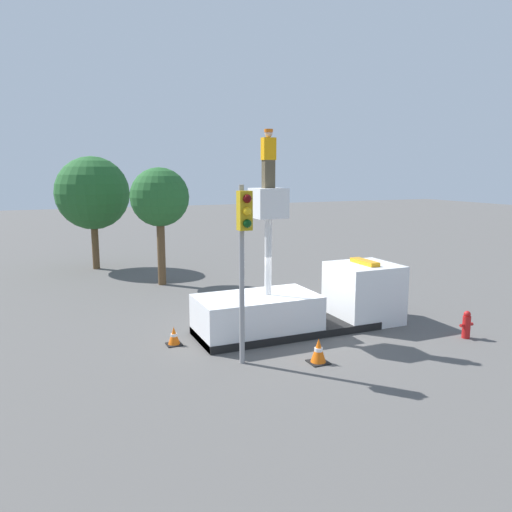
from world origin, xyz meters
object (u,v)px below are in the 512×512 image
Objects in this scene: traffic_cone_rear at (174,336)px; traffic_cone_curbside at (318,351)px; tree_right_bg at (160,198)px; bucket_truck at (305,304)px; traffic_light_pole at (244,239)px; fire_hydrant at (466,325)px; worker at (268,159)px; tree_left_bg at (93,193)px.

traffic_cone_rear is 4.38m from traffic_cone_curbside.
traffic_cone_rear is 0.10× the size of tree_right_bg.
bucket_truck is 1.46× the size of traffic_light_pole.
bucket_truck is at bearing 68.56° from traffic_cone_curbside.
bucket_truck is at bearing -71.45° from tree_right_bg.
traffic_light_pole is 7.78m from fire_hydrant.
bucket_truck is 12.56× the size of traffic_cone_rear.
fire_hydrant reaches higher than traffic_cone_curbside.
traffic_light_pole is at bearing 160.53° from traffic_cone_curbside.
traffic_light_pole is at bearing -128.54° from worker.
bucket_truck is at bearing 34.84° from traffic_light_pole.
fire_hydrant is at bearing -0.52° from traffic_cone_curbside.
tree_right_bg is at bearing 100.06° from worker.
tree_left_bg is (-4.11, 16.20, 3.67)m from traffic_cone_curbside.
traffic_cone_curbside is 0.12× the size of tree_left_bg.
worker is at bearing 153.16° from fire_hydrant.
tree_right_bg reaches higher than bucket_truck.
bucket_truck is 1.18× the size of tree_left_bg.
tree_right_bg is at bearing -65.03° from tree_left_bg.
traffic_cone_rear is at bearing 120.54° from traffic_light_pole.
fire_hydrant is 5.26m from traffic_cone_curbside.
tree_left_bg is (-0.87, 13.26, 3.73)m from traffic_cone_rear.
worker is 3.14× the size of traffic_cone_rear.
worker is at bearing 95.18° from traffic_cone_curbside.
worker reaches higher than traffic_cone_curbside.
fire_hydrant is at bearing -57.92° from tree_right_bg.
bucket_truck is 5.04m from fire_hydrant.
traffic_cone_curbside is (-5.26, 0.05, -0.10)m from fire_hydrant.
traffic_light_pole reaches higher than traffic_cone_curbside.
fire_hydrant is at bearing -19.41° from traffic_cone_rear.
tree_right_bg is (2.37, -5.10, -0.05)m from tree_left_bg.
tree_left_bg is 1.11× the size of tree_right_bg.
traffic_cone_rear is 9.07m from tree_right_bg.
worker reaches higher than fire_hydrant.
traffic_cone_curbside is at bearing -75.78° from tree_left_bg.
traffic_cone_rear is at bearing 176.03° from worker.
worker is at bearing 51.46° from traffic_light_pole.
traffic_light_pole is at bearing 174.27° from fire_hydrant.
worker is 2.00× the size of fire_hydrant.
traffic_cone_curbside is at bearing -42.29° from traffic_cone_rear.
tree_right_bg is at bearing 98.87° from traffic_cone_curbside.
traffic_cone_curbside is 11.80m from tree_right_bg.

